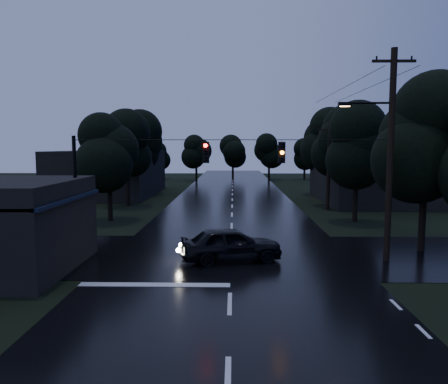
{
  "coord_description": "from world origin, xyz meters",
  "views": [
    {
      "loc": [
        0.12,
        -9.75,
        5.48
      ],
      "look_at": [
        -0.39,
        13.75,
        3.03
      ],
      "focal_mm": 35.0,
      "sensor_mm": 36.0,
      "label": 1
    }
  ],
  "objects": [
    {
      "name": "car",
      "position": [
        0.01,
        10.76,
        0.83
      ],
      "size": [
        5.17,
        3.03,
        1.65
      ],
      "primitive_type": "imported",
      "rotation": [
        0.0,
        0.0,
        1.81
      ],
      "color": "black",
      "rests_on": "ground"
    },
    {
      "name": "tree_right_a",
      "position": [
        9.0,
        22.0,
        5.62
      ],
      "size": [
        4.2,
        4.2,
        8.85
      ],
      "color": "black",
      "rests_on": "ground"
    },
    {
      "name": "tree_left_c",
      "position": [
        -10.2,
        40.0,
        5.99
      ],
      "size": [
        4.48,
        4.48,
        9.44
      ],
      "color": "black",
      "rests_on": "ground"
    },
    {
      "name": "utility_pole_far",
      "position": [
        8.3,
        28.0,
        3.88
      ],
      "size": [
        2.0,
        0.3,
        7.5
      ],
      "color": "black",
      "rests_on": "ground"
    },
    {
      "name": "tree_right_b",
      "position": [
        9.6,
        30.0,
        5.99
      ],
      "size": [
        4.48,
        4.48,
        9.44
      ],
      "color": "black",
      "rests_on": "ground"
    },
    {
      "name": "building_far_right",
      "position": [
        14.0,
        34.0,
        2.2
      ],
      "size": [
        10.0,
        14.0,
        4.4
      ],
      "primitive_type": "cube",
      "color": "black",
      "rests_on": "ground"
    },
    {
      "name": "utility_pole_main",
      "position": [
        7.41,
        11.0,
        5.26
      ],
      "size": [
        3.5,
        0.3,
        10.0
      ],
      "color": "black",
      "rests_on": "ground"
    },
    {
      "name": "anchor_pole_left",
      "position": [
        -7.5,
        11.0,
        3.0
      ],
      "size": [
        0.18,
        0.18,
        6.0
      ],
      "primitive_type": "cylinder",
      "color": "black",
      "rests_on": "ground"
    },
    {
      "name": "tree_left_b",
      "position": [
        -9.6,
        30.0,
        5.62
      ],
      "size": [
        4.2,
        4.2,
        8.85
      ],
      "color": "black",
      "rests_on": "ground"
    },
    {
      "name": "tree_left_a",
      "position": [
        -9.0,
        22.0,
        5.24
      ],
      "size": [
        3.92,
        3.92,
        8.26
      ],
      "color": "black",
      "rests_on": "ground"
    },
    {
      "name": "building_far_left",
      "position": [
        -14.0,
        40.0,
        2.5
      ],
      "size": [
        10.0,
        16.0,
        5.0
      ],
      "primitive_type": "cube",
      "color": "black",
      "rests_on": "ground"
    },
    {
      "name": "tree_corner_near",
      "position": [
        10.0,
        13.0,
        5.99
      ],
      "size": [
        4.48,
        4.48,
        9.44
      ],
      "color": "black",
      "rests_on": "ground"
    },
    {
      "name": "main_road",
      "position": [
        0.0,
        30.0,
        0.0
      ],
      "size": [
        12.0,
        120.0,
        0.02
      ],
      "primitive_type": "cube",
      "color": "black",
      "rests_on": "ground"
    },
    {
      "name": "tree_right_c",
      "position": [
        10.2,
        40.0,
        6.37
      ],
      "size": [
        4.76,
        4.76,
        10.03
      ],
      "color": "black",
      "rests_on": "ground"
    },
    {
      "name": "ground",
      "position": [
        0.0,
        0.0,
        0.0
      ],
      "size": [
        160.0,
        160.0,
        0.0
      ],
      "primitive_type": "plane",
      "color": "black",
      "rests_on": "ground"
    },
    {
      "name": "span_signals",
      "position": [
        0.56,
        10.99,
        5.24
      ],
      "size": [
        15.0,
        0.37,
        1.12
      ],
      "color": "black",
      "rests_on": "ground"
    },
    {
      "name": "cross_street",
      "position": [
        0.0,
        12.0,
        0.0
      ],
      "size": [
        60.0,
        9.0,
        0.02
      ],
      "primitive_type": "cube",
      "color": "black",
      "rests_on": "ground"
    }
  ]
}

